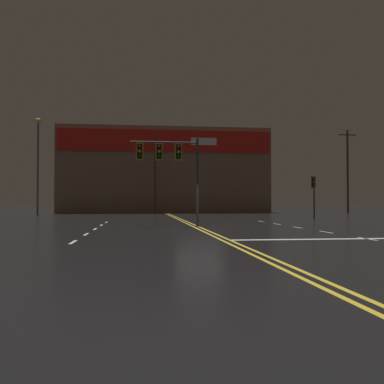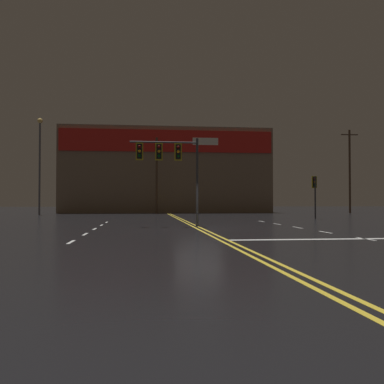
% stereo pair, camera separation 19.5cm
% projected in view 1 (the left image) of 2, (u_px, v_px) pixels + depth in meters
% --- Properties ---
extents(ground_plane, '(200.00, 200.00, 0.00)m').
position_uv_depth(ground_plane, '(199.00, 228.00, 22.68)').
color(ground_plane, black).
extents(road_markings, '(16.15, 60.00, 0.01)m').
position_uv_depth(road_markings, '(226.00, 230.00, 21.35)').
color(road_markings, gold).
rests_on(road_markings, ground).
extents(traffic_signal_median, '(3.90, 0.36, 5.04)m').
position_uv_depth(traffic_signal_median, '(168.00, 158.00, 24.27)').
color(traffic_signal_median, '#38383D').
rests_on(traffic_signal_median, ground).
extents(traffic_signal_corner_northeast, '(0.42, 0.36, 3.54)m').
position_uv_depth(traffic_signal_corner_northeast, '(314.00, 187.00, 35.47)').
color(traffic_signal_corner_northeast, '#38383D').
rests_on(traffic_signal_corner_northeast, ground).
extents(streetlight_near_right, '(0.56, 0.56, 10.43)m').
position_uv_depth(streetlight_near_right, '(38.00, 154.00, 45.90)').
color(streetlight_near_right, '#59595E').
rests_on(streetlight_near_right, ground).
extents(building_backdrop, '(26.69, 10.23, 10.78)m').
position_uv_depth(building_backdrop, '(164.00, 172.00, 57.50)').
color(building_backdrop, '#7A6651').
rests_on(building_backdrop, ground).
extents(utility_pole_row, '(48.18, 0.26, 12.85)m').
position_uv_depth(utility_pole_row, '(147.00, 165.00, 50.47)').
color(utility_pole_row, '#4C3828').
rests_on(utility_pole_row, ground).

